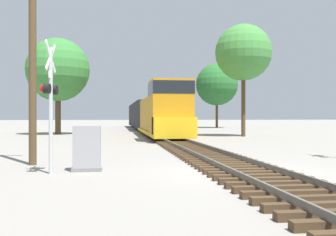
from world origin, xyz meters
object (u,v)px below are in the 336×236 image
(utility_pole, at_px, (33,28))
(tree_far_right, at_px, (243,53))
(tree_deep_background, at_px, (217,85))
(relay_cabinet, at_px, (87,149))
(crossing_signal_near, at_px, (50,96))
(freight_train, at_px, (147,115))
(tree_mid_background, at_px, (58,70))

(utility_pole, distance_m, tree_far_right, 23.74)
(tree_deep_background, bearing_deg, relay_cabinet, -109.63)
(crossing_signal_near, relative_size, relay_cabinet, 2.77)
(freight_train, bearing_deg, utility_pole, -101.66)
(crossing_signal_near, height_order, tree_mid_background, tree_mid_background)
(relay_cabinet, distance_m, tree_mid_background, 27.84)
(crossing_signal_near, relative_size, utility_pole, 0.42)
(tree_far_right, bearing_deg, relay_cabinet, -120.64)
(utility_pole, bearing_deg, tree_mid_background, 95.89)
(crossing_signal_near, distance_m, relay_cabinet, 2.06)
(freight_train, xyz_separation_m, tree_deep_background, (12.02, 11.92, 4.90))
(relay_cabinet, relative_size, tree_far_right, 0.15)
(freight_train, height_order, tree_deep_background, tree_deep_background)
(crossing_signal_near, height_order, tree_far_right, tree_far_right)
(relay_cabinet, bearing_deg, crossing_signal_near, -154.07)
(freight_train, relative_size, tree_deep_background, 4.68)
(crossing_signal_near, bearing_deg, tree_mid_background, -163.20)
(freight_train, distance_m, tree_far_right, 17.40)
(utility_pole, height_order, tree_deep_background, tree_deep_background)
(relay_cabinet, distance_m, tree_far_right, 24.91)
(utility_pole, bearing_deg, crossing_signal_near, -67.38)
(relay_cabinet, height_order, tree_far_right, tree_far_right)
(utility_pole, relative_size, tree_far_right, 0.97)
(freight_train, height_order, tree_far_right, tree_far_right)
(tree_mid_background, bearing_deg, tree_deep_background, 43.56)
(freight_train, distance_m, crossing_signal_near, 36.43)
(relay_cabinet, xyz_separation_m, tree_far_right, (12.22, 20.64, 6.71))
(crossing_signal_near, xyz_separation_m, relay_cabinet, (1.08, 0.53, -1.68))
(freight_train, xyz_separation_m, relay_cabinet, (-4.86, -35.41, -1.21))
(relay_cabinet, relative_size, tree_mid_background, 0.15)
(utility_pole, bearing_deg, tree_far_right, 52.76)
(tree_far_right, distance_m, tree_deep_background, 27.10)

